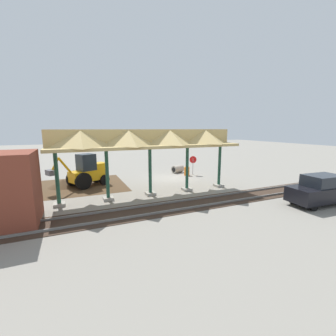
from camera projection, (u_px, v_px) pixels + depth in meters
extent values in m
plane|color=gray|center=(173.00, 178.00, 22.75)|extent=(120.00, 120.00, 0.00)
cube|color=#4C3823|center=(77.00, 186.00, 19.57)|extent=(8.10, 7.00, 0.01)
cube|color=#9E998E|center=(219.00, 185.00, 19.41)|extent=(0.70, 0.70, 0.20)
cylinder|color=#1E4C38|center=(219.00, 166.00, 19.12)|extent=(0.24, 0.24, 3.60)
cube|color=#9E998E|center=(187.00, 189.00, 18.20)|extent=(0.70, 0.70, 0.20)
cylinder|color=#1E4C38|center=(187.00, 169.00, 17.90)|extent=(0.24, 0.24, 3.60)
cube|color=#9E998E|center=(150.00, 194.00, 16.98)|extent=(0.70, 0.70, 0.20)
cylinder|color=#1E4C38|center=(150.00, 172.00, 16.68)|extent=(0.24, 0.24, 3.60)
cube|color=#9E998E|center=(108.00, 199.00, 15.76)|extent=(0.70, 0.70, 0.20)
cylinder|color=#1E4C38|center=(107.00, 175.00, 15.46)|extent=(0.24, 0.24, 3.60)
cube|color=#9E998E|center=(59.00, 204.00, 14.54)|extent=(0.70, 0.70, 0.20)
cylinder|color=#1E4C38|center=(57.00, 179.00, 14.24)|extent=(0.24, 0.24, 3.60)
cube|color=tan|center=(150.00, 146.00, 16.35)|extent=(13.66, 3.20, 0.20)
cube|color=tan|center=(150.00, 137.00, 16.24)|extent=(13.66, 0.20, 1.10)
pyramid|color=tan|center=(205.00, 136.00, 18.06)|extent=(2.80, 3.20, 1.10)
pyramid|color=tan|center=(169.00, 137.00, 16.85)|extent=(2.80, 3.20, 1.10)
pyramid|color=tan|center=(128.00, 137.00, 15.63)|extent=(2.80, 3.20, 1.10)
pyramid|color=tan|center=(81.00, 138.00, 14.41)|extent=(2.80, 3.20, 1.10)
cube|color=slate|center=(213.00, 196.00, 16.36)|extent=(60.00, 0.08, 0.15)
cube|color=slate|center=(225.00, 202.00, 15.06)|extent=(60.00, 0.08, 0.15)
cube|color=#38281E|center=(219.00, 200.00, 15.72)|extent=(60.00, 2.58, 0.03)
cylinder|color=gray|center=(193.00, 166.00, 24.33)|extent=(0.06, 0.06, 1.83)
cylinder|color=red|center=(193.00, 160.00, 24.20)|extent=(0.73, 0.27, 0.76)
cube|color=orange|center=(89.00, 175.00, 19.50)|extent=(3.44, 2.62, 0.90)
cube|color=#1E262D|center=(86.00, 162.00, 19.15)|extent=(1.69, 1.64, 1.40)
cube|color=orange|center=(99.00, 166.00, 20.16)|extent=(1.52, 1.50, 0.50)
cylinder|color=black|center=(75.00, 179.00, 19.26)|extent=(1.38, 0.91, 1.40)
cylinder|color=black|center=(84.00, 181.00, 18.37)|extent=(1.38, 0.91, 1.40)
cylinder|color=black|center=(96.00, 178.00, 20.83)|extent=(0.94, 0.68, 0.90)
cylinder|color=black|center=(104.00, 180.00, 20.02)|extent=(0.94, 0.68, 0.90)
cylinder|color=orange|center=(65.00, 165.00, 17.74)|extent=(1.03, 0.65, 1.41)
cylinder|color=orange|center=(55.00, 165.00, 17.13)|extent=(0.74, 0.49, 1.14)
cube|color=#47474C|center=(51.00, 172.00, 16.99)|extent=(0.90, 0.99, 0.40)
cone|color=#4C3823|center=(64.00, 186.00, 19.47)|extent=(5.06, 5.06, 1.25)
cylinder|color=#9E9384|center=(178.00, 169.00, 25.49)|extent=(1.48, 1.21, 0.82)
cylinder|color=black|center=(174.00, 170.00, 25.06)|extent=(0.20, 0.51, 0.54)
cube|color=black|center=(319.00, 193.00, 14.71)|extent=(4.29, 1.98, 0.95)
cube|color=#1E232B|center=(323.00, 180.00, 14.63)|extent=(2.43, 1.67, 0.73)
cylinder|color=black|center=(314.00, 206.00, 13.64)|extent=(0.61, 0.23, 0.60)
cylinder|color=black|center=(293.00, 199.00, 15.00)|extent=(0.61, 0.23, 0.60)
cylinder|color=black|center=(322.00, 195.00, 15.94)|extent=(0.61, 0.23, 0.60)
cylinder|color=orange|center=(187.00, 171.00, 23.98)|extent=(0.56, 0.56, 0.90)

